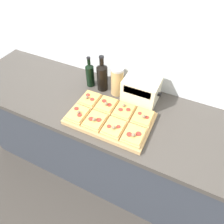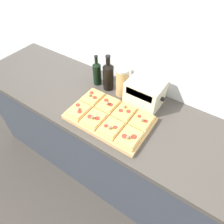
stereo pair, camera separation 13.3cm
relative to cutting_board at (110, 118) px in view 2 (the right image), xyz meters
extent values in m
plane|color=#3D3833|center=(0.05, -0.21, -0.92)|extent=(12.00, 12.00, 0.00)
cube|color=silver|center=(0.05, 0.47, 0.33)|extent=(6.00, 0.06, 2.50)
cube|color=#333842|center=(0.05, 0.11, -0.49)|extent=(2.60, 0.64, 0.86)
cube|color=#423D38|center=(0.05, 0.11, -0.04)|extent=(2.63, 0.67, 0.04)
cube|color=tan|center=(0.00, 0.00, 0.00)|extent=(0.55, 0.34, 0.03)
cube|color=tan|center=(-0.20, 0.08, 0.03)|extent=(0.12, 0.15, 0.02)
cube|color=#E5A856|center=(-0.20, 0.08, 0.04)|extent=(0.11, 0.14, 0.01)
cylinder|color=#AD2D23|center=(-0.23, 0.10, 0.05)|extent=(0.03, 0.03, 0.00)
cylinder|color=#AD2D23|center=(-0.18, 0.07, 0.05)|extent=(0.03, 0.03, 0.00)
sphere|color=#7F6B51|center=(-0.21, 0.07, 0.05)|extent=(0.02, 0.02, 0.02)
cube|color=tan|center=(-0.07, 0.08, 0.03)|extent=(0.12, 0.15, 0.02)
cube|color=#E5A856|center=(-0.07, 0.08, 0.04)|extent=(0.11, 0.14, 0.01)
cylinder|color=#AD2D23|center=(-0.09, 0.09, 0.05)|extent=(0.03, 0.03, 0.00)
cylinder|color=#AD2D23|center=(-0.04, 0.07, 0.05)|extent=(0.03, 0.03, 0.00)
sphere|color=#7F6B51|center=(-0.06, 0.07, 0.06)|extent=(0.02, 0.02, 0.02)
cube|color=tan|center=(0.07, 0.08, 0.03)|extent=(0.12, 0.15, 0.02)
cube|color=#E5A856|center=(0.07, 0.08, 0.04)|extent=(0.11, 0.14, 0.01)
cylinder|color=#AD2D23|center=(0.04, 0.07, 0.05)|extent=(0.03, 0.03, 0.00)
cylinder|color=#AD2D23|center=(0.09, 0.09, 0.05)|extent=(0.03, 0.03, 0.00)
sphere|color=#7F6B51|center=(0.05, 0.11, 0.05)|extent=(0.02, 0.02, 0.02)
cube|color=tan|center=(0.20, 0.08, 0.03)|extent=(0.12, 0.15, 0.02)
cube|color=#E5A856|center=(0.20, 0.08, 0.04)|extent=(0.11, 0.14, 0.01)
cylinder|color=#AD2D23|center=(0.17, 0.09, 0.05)|extent=(0.03, 0.03, 0.00)
cylinder|color=#AD2D23|center=(0.23, 0.08, 0.05)|extent=(0.03, 0.03, 0.00)
sphere|color=#7F6B51|center=(0.21, 0.07, 0.06)|extent=(0.02, 0.02, 0.02)
cube|color=tan|center=(-0.20, -0.08, 0.03)|extent=(0.12, 0.15, 0.02)
cube|color=#E5A856|center=(-0.20, -0.08, 0.04)|extent=(0.11, 0.14, 0.01)
cylinder|color=#AD2D23|center=(-0.23, -0.05, 0.05)|extent=(0.03, 0.03, 0.00)
cylinder|color=#AD2D23|center=(-0.18, -0.10, 0.05)|extent=(0.03, 0.03, 0.00)
sphere|color=#7F6B51|center=(-0.19, -0.08, 0.05)|extent=(0.02, 0.02, 0.02)
cube|color=tan|center=(-0.07, -0.08, 0.03)|extent=(0.12, 0.15, 0.02)
cube|color=#E5A856|center=(-0.07, -0.08, 0.04)|extent=(0.11, 0.14, 0.01)
cylinder|color=#AD2D23|center=(-0.09, -0.09, 0.05)|extent=(0.03, 0.03, 0.00)
cylinder|color=#AD2D23|center=(-0.04, -0.08, 0.05)|extent=(0.03, 0.03, 0.00)
sphere|color=#7F6B51|center=(-0.07, -0.09, 0.06)|extent=(0.02, 0.02, 0.02)
cube|color=tan|center=(0.07, -0.08, 0.03)|extent=(0.12, 0.15, 0.02)
cube|color=#E5A856|center=(0.07, -0.08, 0.04)|extent=(0.11, 0.14, 0.01)
cylinder|color=#AD2D23|center=(0.04, -0.10, 0.05)|extent=(0.03, 0.03, 0.00)
cylinder|color=#AD2D23|center=(0.09, -0.07, 0.05)|extent=(0.03, 0.03, 0.00)
sphere|color=#7F6B51|center=(0.07, -0.10, 0.06)|extent=(0.02, 0.02, 0.02)
cube|color=tan|center=(0.20, -0.08, 0.03)|extent=(0.12, 0.15, 0.02)
cube|color=#E5A856|center=(0.20, -0.08, 0.04)|extent=(0.11, 0.14, 0.01)
cylinder|color=#AD2D23|center=(0.18, -0.10, 0.05)|extent=(0.03, 0.03, 0.00)
cylinder|color=#AD2D23|center=(0.23, -0.07, 0.05)|extent=(0.03, 0.03, 0.00)
sphere|color=#7F6B51|center=(0.20, -0.10, 0.06)|extent=(0.02, 0.02, 0.02)
cylinder|color=black|center=(-0.31, 0.27, 0.07)|extent=(0.06, 0.06, 0.17)
cone|color=black|center=(-0.31, 0.27, 0.17)|extent=(0.06, 0.06, 0.03)
cylinder|color=black|center=(-0.31, 0.27, 0.20)|extent=(0.02, 0.02, 0.05)
cylinder|color=black|center=(-0.31, 0.27, 0.23)|extent=(0.03, 0.03, 0.01)
cylinder|color=black|center=(-0.20, 0.27, 0.08)|extent=(0.08, 0.08, 0.20)
cone|color=black|center=(-0.20, 0.27, 0.19)|extent=(0.08, 0.08, 0.03)
cylinder|color=black|center=(-0.20, 0.27, 0.23)|extent=(0.03, 0.03, 0.05)
cylinder|color=black|center=(-0.20, 0.27, 0.27)|extent=(0.04, 0.04, 0.01)
cylinder|color=tan|center=(-0.08, 0.27, 0.09)|extent=(0.09, 0.09, 0.21)
cylinder|color=#B2B2B7|center=(-0.08, 0.27, 0.20)|extent=(0.09, 0.09, 0.02)
cube|color=beige|center=(0.11, 0.27, 0.08)|extent=(0.24, 0.21, 0.20)
cube|color=black|center=(0.11, 0.17, 0.14)|extent=(0.19, 0.01, 0.06)
cube|color=black|center=(0.25, 0.27, 0.09)|extent=(0.02, 0.02, 0.02)
camera|label=1|loc=(0.40, -0.80, 1.00)|focal=32.00mm
camera|label=2|loc=(0.51, -0.73, 1.00)|focal=32.00mm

